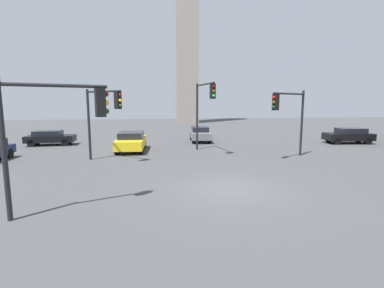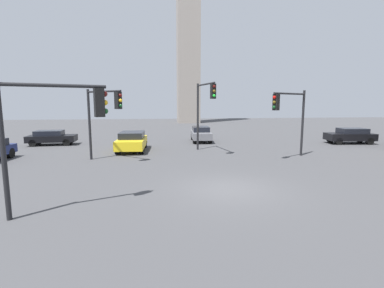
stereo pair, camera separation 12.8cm
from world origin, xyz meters
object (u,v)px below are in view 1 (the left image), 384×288
Objects in this scene: car_1 at (131,141)px; car_0 at (50,137)px; traffic_light_2 at (289,110)px; traffic_light_3 at (204,102)px; car_3 at (200,134)px; traffic_light_0 at (103,110)px; traffic_light_1 at (57,118)px; car_2 at (349,135)px.

car_0 is at bearing -115.44° from car_1.
traffic_light_3 is (-5.13, 2.82, 0.50)m from traffic_light_2.
car_3 is (-4.38, 9.10, -2.49)m from traffic_light_2.
traffic_light_0 is at bearing -56.63° from car_0.
traffic_light_2 is at bearing 51.66° from traffic_light_3.
car_0 is at bearing -123.74° from traffic_light_3.
car_0 is (-5.94, 8.08, -2.59)m from traffic_light_0.
traffic_light_0 is 8.31m from traffic_light_1.
traffic_light_0 is 21.61m from car_2.
car_0 is at bearing 166.87° from traffic_light_0.
traffic_light_3 is 6.43m from car_1.
car_1 is 7.65m from car_3.
traffic_light_2 is 10.40m from car_3.
traffic_light_3 is 1.25× the size of car_3.
car_0 is at bearing -83.67° from car_3.
traffic_light_2 is 10.97m from car_2.
traffic_light_3 reaches higher than traffic_light_2.
traffic_light_3 is (6.86, 10.70, 0.52)m from traffic_light_1.
traffic_light_0 is 1.01× the size of car_1.
car_1 reaches higher than car_3.
car_0 is 0.95× the size of car_2.
traffic_light_1 is 0.89× the size of traffic_light_3.
traffic_light_0 is 10.36m from car_0.
car_3 is (-13.28, 3.19, 0.01)m from car_2.
car_2 is at bearing 92.88° from traffic_light_3.
traffic_light_2 is 5.87m from traffic_light_3.
traffic_light_1 reaches higher than traffic_light_0.
traffic_light_3 is 1.27× the size of car_0.
car_3 is at bearing -7.29° from car_2.
car_2 is (20.75, 5.48, -2.54)m from traffic_light_0.
traffic_light_0 reaches higher than car_2.
traffic_light_3 is at bearing 60.06° from traffic_light_0.
car_0 is at bearing 88.00° from traffic_light_1.
car_1 is (-5.42, 1.75, -2.99)m from traffic_light_3.
car_0 is 8.26m from car_1.
traffic_light_3 is 14.67m from car_2.
car_2 is (26.70, -2.60, 0.06)m from car_0.
car_3 is at bearing -0.47° from car_0.
car_1 is (1.31, 4.13, -2.52)m from traffic_light_0.
traffic_light_2 reaches higher than car_2.
car_1 reaches higher than car_2.
traffic_light_1 reaches higher than car_1.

